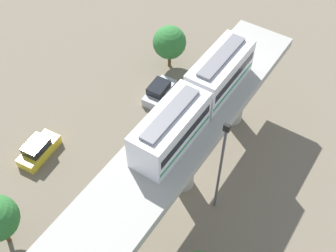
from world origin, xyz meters
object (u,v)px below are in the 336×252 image
object	(u,v)px
parked_car_silver	(159,92)
tree_far_corner	(169,42)
parked_car_yellow	(39,150)
signal_post	(221,166)
train	(197,99)

from	to	relation	value
parked_car_silver	tree_far_corner	bearing A→B (deg)	-72.78
tree_far_corner	parked_car_yellow	bearing A→B (deg)	79.61
tree_far_corner	signal_post	distance (m)	18.23
tree_far_corner	parked_car_silver	bearing A→B (deg)	111.45
parked_car_yellow	parked_car_silver	size ratio (longest dim) A/B	1.01
parked_car_silver	tree_far_corner	distance (m)	5.56
tree_far_corner	signal_post	bearing A→B (deg)	135.55
parked_car_silver	tree_far_corner	world-z (taller)	tree_far_corner
train	parked_car_yellow	xyz separation A→B (m)	(12.60, 6.11, -8.54)
train	parked_car_silver	xyz separation A→B (m)	(7.67, -6.18, -8.54)
parked_car_silver	signal_post	world-z (taller)	signal_post
parked_car_yellow	tree_far_corner	world-z (taller)	tree_far_corner
parked_car_silver	tree_far_corner	xyz separation A→B (m)	(1.82, -4.63, 2.47)
parked_car_yellow	tree_far_corner	size ratio (longest dim) A/B	0.87
train	tree_far_corner	bearing A→B (deg)	-48.70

